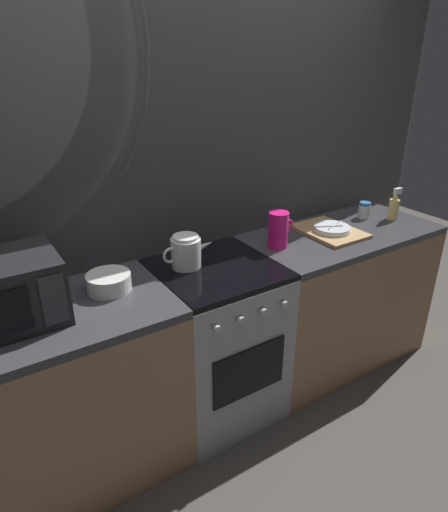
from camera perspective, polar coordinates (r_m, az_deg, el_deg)
name	(u,v)px	position (r m, az deg, el deg)	size (l,w,h in m)	color
ground_plane	(217,405)	(2.77, -0.88, -18.41)	(8.00, 8.00, 0.00)	#47423D
back_wall	(183,194)	(2.40, -5.21, 7.90)	(3.60, 0.05, 2.40)	gray
counter_left	(45,406)	(2.25, -21.79, -17.35)	(1.20, 0.60, 0.90)	#997251
stove_unit	(217,342)	(2.48, -0.93, -10.83)	(0.60, 0.63, 0.90)	#9E9EA3
counter_right	(335,296)	(2.98, 13.96, -5.01)	(1.20, 0.60, 0.90)	#997251
kettle	(186,252)	(2.23, -4.83, 0.57)	(0.28, 0.15, 0.17)	white
mixing_bowl	(109,282)	(2.09, -14.44, -3.24)	(0.20, 0.20, 0.08)	silver
pitcher	(278,230)	(2.46, 6.94, 3.34)	(0.16, 0.11, 0.20)	#E5197A
dish_pile	(330,230)	(2.73, 13.36, 3.21)	(0.30, 0.40, 0.06)	tan
spice_jar	(364,210)	(3.04, 17.42, 5.58)	(0.08, 0.08, 0.10)	silver
spray_bottle	(394,207)	(3.06, 20.80, 5.81)	(0.08, 0.06, 0.20)	#E5CC72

